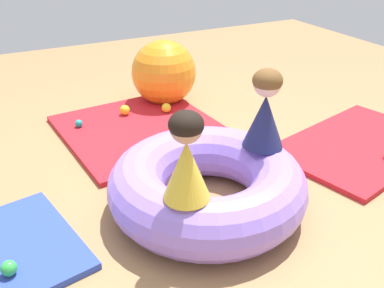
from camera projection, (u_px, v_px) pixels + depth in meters
name	position (u px, v px, depth m)	size (l,w,h in m)	color
ground_plane	(190.00, 198.00, 2.82)	(8.00, 8.00, 0.00)	#9E7549
gym_mat_near_right	(141.00, 129.00, 3.67)	(1.22, 1.27, 0.04)	red
gym_mat_center_rear	(360.00, 145.00, 3.42)	(1.34, 0.86, 0.04)	red
inflatable_cushion	(207.00, 185.00, 2.65)	(1.19, 1.19, 0.34)	#9975EA
child_in_yellow	(186.00, 157.00, 2.13)	(0.34, 0.34, 0.47)	yellow
child_in_navy	(265.00, 110.00, 2.62)	(0.35, 0.35, 0.49)	navy
play_ball_yellow	(166.00, 108.00, 3.92)	(0.08, 0.08, 0.08)	yellow
play_ball_red	(180.00, 126.00, 3.60)	(0.08, 0.08, 0.08)	red
play_ball_blue	(160.00, 147.00, 3.27)	(0.09, 0.09, 0.09)	blue
play_ball_teal	(79.00, 123.00, 3.66)	(0.06, 0.06, 0.06)	teal
play_ball_green	(9.00, 268.00, 2.15)	(0.08, 0.08, 0.08)	green
play_ball_yellow_second	(125.00, 110.00, 3.87)	(0.09, 0.09, 0.09)	yellow
exercise_ball_large	(164.00, 72.00, 4.11)	(0.60, 0.60, 0.60)	orange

